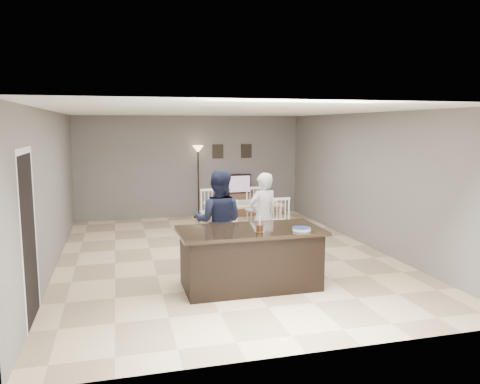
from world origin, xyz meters
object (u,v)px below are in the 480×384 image
object	(u,v)px
tv_console	(236,205)
man	(219,221)
dining_table	(242,209)
plate_stack	(302,229)
birthday_cake	(260,228)
floor_lamp	(198,162)
kitchen_island	(250,258)
woman	(263,217)
television	(235,184)

from	to	relation	value
tv_console	man	distance (m)	4.97
tv_console	dining_table	bearing A→B (deg)	-101.11
man	plate_stack	distance (m)	1.53
man	dining_table	xyz separation A→B (m)	(1.02, 2.26, -0.23)
birthday_cake	floor_lamp	world-z (taller)	floor_lamp
tv_console	plate_stack	distance (m)	5.92
tv_console	dining_table	size ratio (longest dim) A/B	0.64
kitchen_island	dining_table	bearing A→B (deg)	77.03
kitchen_island	man	size ratio (longest dim) A/B	1.25
man	plate_stack	world-z (taller)	man
tv_console	birthday_cake	world-z (taller)	birthday_cake
dining_table	tv_console	bearing A→B (deg)	77.09
woman	birthday_cake	xyz separation A→B (m)	(-0.55, -1.55, 0.15)
television	man	bearing A→B (deg)	72.59
television	plate_stack	world-z (taller)	television
tv_console	dining_table	distance (m)	2.52
dining_table	woman	bearing A→B (deg)	-94.58
television	birthday_cake	size ratio (longest dim) A/B	4.15
woman	birthday_cake	size ratio (longest dim) A/B	7.28
television	man	world-z (taller)	man
woman	birthday_cake	bearing A→B (deg)	54.50
man	birthday_cake	size ratio (longest dim) A/B	7.80
tv_console	plate_stack	world-z (taller)	plate_stack
television	plate_stack	distance (m)	5.95
tv_console	dining_table	world-z (taller)	dining_table
tv_console	woman	size ratio (longest dim) A/B	0.75
kitchen_island	man	xyz separation A→B (m)	(-0.30, 0.86, 0.40)
plate_stack	woman	bearing A→B (deg)	92.63
plate_stack	dining_table	bearing A→B (deg)	89.82
floor_lamp	television	bearing A→B (deg)	2.79
kitchen_island	birthday_cake	size ratio (longest dim) A/B	9.76
woman	television	bearing A→B (deg)	-113.61
woman	dining_table	xyz separation A→B (m)	(0.09, 1.77, -0.17)
kitchen_island	television	world-z (taller)	television
plate_stack	floor_lamp	xyz separation A→B (m)	(-0.53, 5.88, 0.57)
television	man	size ratio (longest dim) A/B	0.53
dining_table	kitchen_island	bearing A→B (deg)	-104.77
kitchen_island	woman	bearing A→B (deg)	64.88
plate_stack	dining_table	distance (m)	3.42
kitchen_island	floor_lamp	bearing A→B (deg)	88.20
television	dining_table	world-z (taller)	television
kitchen_island	plate_stack	distance (m)	0.90
woman	dining_table	world-z (taller)	woman
kitchen_island	plate_stack	world-z (taller)	plate_stack
tv_console	birthday_cake	xyz separation A→B (m)	(-1.11, -5.77, 0.65)
television	birthday_cake	xyz separation A→B (m)	(-1.11, -5.84, 0.09)
kitchen_island	woman	world-z (taller)	woman
tv_console	television	xyz separation A→B (m)	(0.00, 0.07, 0.56)
birthday_cake	plate_stack	world-z (taller)	birthday_cake
television	kitchen_island	bearing A→B (deg)	77.99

